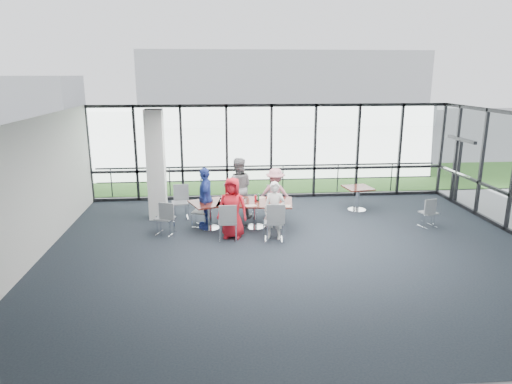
{
  "coord_description": "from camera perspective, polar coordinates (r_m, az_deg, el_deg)",
  "views": [
    {
      "loc": [
        -1.85,
        -10.17,
        4.17
      ],
      "look_at": [
        -0.82,
        1.57,
        1.1
      ],
      "focal_mm": 32.0,
      "sensor_mm": 36.0,
      "label": 1
    }
  ],
  "objects": [
    {
      "name": "condiment_caddy",
      "position": [
        12.61,
        0.09,
        -1.03
      ],
      "size": [
        0.1,
        0.07,
        0.04
      ],
      "primitive_type": "cube",
      "color": "black",
      "rests_on": "main_table"
    },
    {
      "name": "side_table_left",
      "position": [
        12.56,
        -5.86,
        -1.76
      ],
      "size": [
        1.22,
        1.22,
        0.75
      ],
      "rotation": [
        0.0,
        0.0,
        0.37
      ],
      "color": "#3D150F",
      "rests_on": "ground"
    },
    {
      "name": "guard_rail",
      "position": [
        16.29,
        1.62,
        1.58
      ],
      "size": [
        12.0,
        0.06,
        0.06
      ],
      "primitive_type": "cylinder",
      "rotation": [
        0.0,
        1.57,
        0.0
      ],
      "color": "#2D2D33",
      "rests_on": "ground"
    },
    {
      "name": "hangar_aux",
      "position": [
        41.5,
        -28.39,
        9.89
      ],
      "size": [
        10.0,
        6.0,
        4.0
      ],
      "primitive_type": "cube",
      "color": "silver",
      "rests_on": "ground"
    },
    {
      "name": "tumbler_c",
      "position": [
        12.77,
        -0.01,
        -0.62
      ],
      "size": [
        0.07,
        0.07,
        0.13
      ],
      "primitive_type": "cylinder",
      "color": "white",
      "rests_on": "main_table"
    },
    {
      "name": "green_bottle",
      "position": [
        12.6,
        0.31,
        -0.67
      ],
      "size": [
        0.05,
        0.05,
        0.2
      ],
      "primitive_type": "cylinder",
      "color": "#267D3C",
      "rests_on": "main_table"
    },
    {
      "name": "plate_nr",
      "position": [
        12.18,
        2.79,
        -1.68
      ],
      "size": [
        0.27,
        0.27,
        0.01
      ],
      "primitive_type": "cylinder",
      "color": "white",
      "rests_on": "main_table"
    },
    {
      "name": "chair_main_nl",
      "position": [
        11.74,
        -3.57,
        -3.76
      ],
      "size": [
        0.48,
        0.48,
        0.96
      ],
      "primitive_type": null,
      "rotation": [
        0.0,
        0.0,
        -0.02
      ],
      "color": "gray",
      "rests_on": "ground"
    },
    {
      "name": "plate_fr",
      "position": [
        12.82,
        2.44,
        -0.84
      ],
      "size": [
        0.25,
        0.25,
        0.01
      ],
      "primitive_type": "cylinder",
      "color": "white",
      "rests_on": "main_table"
    },
    {
      "name": "chair_main_nr",
      "position": [
        11.68,
        2.24,
        -3.75
      ],
      "size": [
        0.53,
        0.53,
        0.99
      ],
      "primitive_type": null,
      "rotation": [
        0.0,
        0.0,
        -0.11
      ],
      "color": "gray",
      "rests_on": "ground"
    },
    {
      "name": "diner_far_right",
      "position": [
        13.33,
        2.43,
        -0.23
      ],
      "size": [
        1.09,
        0.78,
        1.52
      ],
      "primitive_type": "imported",
      "rotation": [
        0.0,
        0.0,
        2.83
      ],
      "color": "#D48390",
      "rests_on": "ground"
    },
    {
      "name": "plate_end",
      "position": [
        12.64,
        -3.91,
        -1.09
      ],
      "size": [
        0.28,
        0.28,
        0.01
      ],
      "primitive_type": "cylinder",
      "color": "white",
      "rests_on": "main_table"
    },
    {
      "name": "menu_a",
      "position": [
        12.17,
        -0.68,
        -1.71
      ],
      "size": [
        0.33,
        0.27,
        0.0
      ],
      "primitive_type": "cube",
      "rotation": [
        0.0,
        0.0,
        0.27
      ],
      "color": "silver",
      "rests_on": "main_table"
    },
    {
      "name": "diner_far_left",
      "position": [
        13.45,
        -2.27,
        0.53
      ],
      "size": [
        0.91,
        0.59,
        1.8
      ],
      "primitive_type": "imported",
      "rotation": [
        0.0,
        0.0,
        3.08
      ],
      "color": "gray",
      "rests_on": "ground"
    },
    {
      "name": "diner_near_right",
      "position": [
        11.72,
        2.34,
        -2.34
      ],
      "size": [
        0.65,
        0.55,
        1.51
      ],
      "primitive_type": "imported",
      "rotation": [
        0.0,
        0.0,
        -0.32
      ],
      "color": "silver",
      "rests_on": "ground"
    },
    {
      "name": "ceiling",
      "position": [
        10.38,
        5.34,
        9.18
      ],
      "size": [
        12.0,
        10.0,
        0.04
      ],
      "primitive_type": "cube",
      "color": "silver",
      "rests_on": "ground"
    },
    {
      "name": "menu_c",
      "position": [
        12.94,
        0.54,
        -0.71
      ],
      "size": [
        0.34,
        0.29,
        0.0
      ],
      "primitive_type": "cube",
      "rotation": [
        0.0,
        0.0,
        0.33
      ],
      "color": "silver",
      "rests_on": "main_table"
    },
    {
      "name": "structural_column",
      "position": [
        13.53,
        -12.38,
        3.31
      ],
      "size": [
        0.5,
        0.5,
        3.2
      ],
      "primitive_type": "cube",
      "color": "white",
      "rests_on": "ground"
    },
    {
      "name": "apron",
      "position": [
        20.68,
        0.21,
        2.91
      ],
      "size": [
        80.0,
        70.0,
        0.02
      ],
      "primitive_type": "cube",
      "color": "gray",
      "rests_on": "ground"
    },
    {
      "name": "diner_near_left",
      "position": [
        11.8,
        -2.97,
        -1.99
      ],
      "size": [
        0.9,
        0.71,
        1.6
      ],
      "primitive_type": "imported",
      "rotation": [
        0.0,
        0.0,
        -0.29
      ],
      "color": "red",
      "rests_on": "ground"
    },
    {
      "name": "tumbler_d",
      "position": [
        12.43,
        -3.52,
        -1.06
      ],
      "size": [
        0.07,
        0.07,
        0.14
      ],
      "primitive_type": "cylinder",
      "color": "white",
      "rests_on": "main_table"
    },
    {
      "name": "ketchup_bottle",
      "position": [
        12.52,
        -0.08,
        -0.81
      ],
      "size": [
        0.06,
        0.06,
        0.18
      ],
      "primitive_type": "cylinder",
      "color": "#B11018",
      "rests_on": "main_table"
    },
    {
      "name": "wall_front",
      "position": [
        6.06,
        13.53,
        -10.9
      ],
      "size": [
        12.0,
        0.1,
        3.2
      ],
      "primitive_type": "cube",
      "color": "silver",
      "rests_on": "ground"
    },
    {
      "name": "floor",
      "position": [
        11.15,
        4.95,
        -7.47
      ],
      "size": [
        12.0,
        10.0,
        0.02
      ],
      "primitive_type": "cube",
      "color": "#1B222C",
      "rests_on": "ground"
    },
    {
      "name": "plate_fl",
      "position": [
        12.87,
        -2.13,
        -0.77
      ],
      "size": [
        0.25,
        0.25,
        0.01
      ],
      "primitive_type": "cylinder",
      "color": "white",
      "rests_on": "main_table"
    },
    {
      "name": "hangar_main",
      "position": [
        42.59,
        2.94,
        13.01
      ],
      "size": [
        24.0,
        10.0,
        6.0
      ],
      "primitive_type": "cube",
      "color": "silver",
      "rests_on": "ground"
    },
    {
      "name": "menu_b",
      "position": [
        12.19,
        3.61,
        -1.71
      ],
      "size": [
        0.36,
        0.31,
        0.0
      ],
      "primitive_type": "cube",
      "rotation": [
        0.0,
        0.0,
        -0.34
      ],
      "color": "silver",
      "rests_on": "main_table"
    },
    {
      "name": "main_table",
      "position": [
        12.59,
        -0.12,
        -1.71
      ],
      "size": [
        2.17,
        1.4,
        0.75
      ],
      "rotation": [
        0.0,
        0.0,
        -0.15
      ],
      "color": "#3D150F",
      "rests_on": "ground"
    },
    {
      "name": "chair_main_end",
      "position": [
        12.83,
        -7.01,
        -2.48
      ],
      "size": [
        0.52,
        0.52,
        0.85
      ],
      "primitive_type": null,
      "rotation": [
        0.0,
        0.0,
        -1.86
      ],
      "color": "gray",
      "rests_on": "ground"
    },
    {
      "name": "side_table_right",
      "position": [
        14.52,
        12.61,
        0.11
      ],
      "size": [
        0.92,
        0.92,
        0.75
      ],
      "rotation": [
        0.0,
        0.0,
        0.16
      ],
      "color": "#3D150F",
      "rests_on": "ground"
    },
    {
      "name": "chair_spare_la",
      "position": [
        12.34,
        -11.32,
        -3.24
      ],
      "size": [
        0.57,
        0.57,
        0.9
      ],
      "primitive_type": null,
      "rotation": [
        0.0,
        0.0,
        -0.37
      ],
      "color": "gray",
      "rests_on": "ground"
    },
    {
      "name": "curtain_wall_back",
      "position": [
        15.5,
        1.91,
        5.05
      ],
      "size": [
        12.0,
        0.1,
        3.2
      ],
      "primitive_type": "cube",
      "color": "white",
      "rests_on": "ground"
    },
    {
      "name": "wall_left",
      "position": [
        11.28,
        -26.45,
        -0.12
      ],
      "size": [
        0.1,
        10.0,
        3.2
      ],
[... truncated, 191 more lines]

